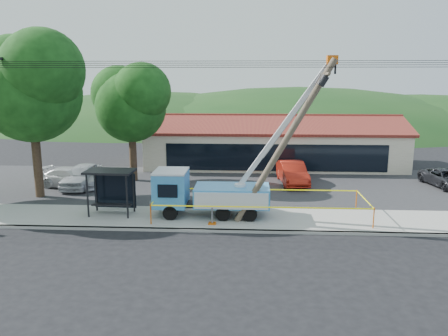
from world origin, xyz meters
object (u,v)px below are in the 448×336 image
Objects in this scene: car_red at (292,185)px; car_white at (72,189)px; car_dark at (445,188)px; leaning_pole at (289,135)px; utility_truck at (209,191)px; bus_shelter at (112,181)px; car_silver at (83,188)px.

car_red is 16.04m from car_white.
car_white is 1.06× the size of car_dark.
car_dark is (26.88, 1.68, 0.00)m from car_white.
utility_truck is at bearing 167.45° from leaning_pole.
car_red is at bearing 38.60° from bus_shelter.
car_dark is at bearing 3.58° from car_silver.
leaning_pole is at bearing -100.44° from car_white.
utility_truck is at bearing -129.50° from car_red.
bus_shelter is at bearing -56.08° from car_silver.
bus_shelter reaches higher than car_red.
car_red is (15.17, 1.85, 0.00)m from car_silver.
car_red is (11.02, 8.10, -2.04)m from bus_shelter.
leaning_pole is 3.20× the size of bus_shelter.
car_silver is 15.28m from car_red.
utility_truck is 2.00× the size of car_red.
car_white reaches higher than car_dark.
car_silver is 0.98× the size of car_red.
car_white is (-10.43, 6.03, -1.57)m from utility_truck.
car_dark is (10.97, -0.39, 0.00)m from car_red.
bus_shelter is at bearing -126.06° from car_white.
bus_shelter is at bearing -149.13° from car_red.
leaning_pole reaches higher than car_silver.
leaning_pole is at bearing -3.28° from bus_shelter.
car_white is at bearing 131.30° from bus_shelter.
car_dark is (26.14, 1.46, 0.00)m from car_silver.
utility_truck is 2.20× the size of car_dark.
car_dark is at bearing 25.13° from utility_truck.
leaning_pole is 10.37m from car_red.
leaning_pole is 10.31m from bus_shelter.
car_dark is (21.99, 7.71, -2.04)m from bus_shelter.
car_red is at bearing 82.69° from leaning_pole.
bus_shelter is 0.61× the size of car_dark.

